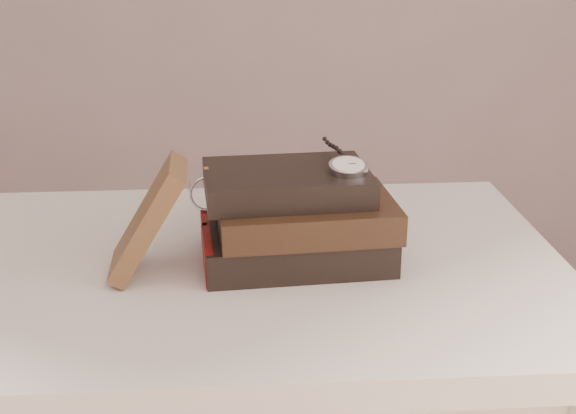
{
  "coord_description": "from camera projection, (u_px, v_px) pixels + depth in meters",
  "views": [
    {
      "loc": [
        0.06,
        -0.61,
        1.19
      ],
      "look_at": [
        0.12,
        0.35,
        0.82
      ],
      "focal_mm": 48.36,
      "sensor_mm": 36.0,
      "label": 1
    }
  ],
  "objects": [
    {
      "name": "eyeglasses",
      "position": [
        225.0,
        192.0,
        1.1
      ],
      "size": [
        0.11,
        0.13,
        0.05
      ],
      "color": "silver",
      "rests_on": "book_stack"
    },
    {
      "name": "book_stack",
      "position": [
        297.0,
        219.0,
        1.04
      ],
      "size": [
        0.27,
        0.19,
        0.12
      ],
      "color": "black",
      "rests_on": "table"
    },
    {
      "name": "journal",
      "position": [
        148.0,
        219.0,
        0.99
      ],
      "size": [
        0.11,
        0.1,
        0.15
      ],
      "primitive_type": "cube",
      "rotation": [
        0.0,
        0.55,
        0.04
      ],
      "color": "#402A18",
      "rests_on": "table"
    },
    {
      "name": "pocket_watch",
      "position": [
        347.0,
        166.0,
        1.01
      ],
      "size": [
        0.06,
        0.15,
        0.02
      ],
      "color": "silver",
      "rests_on": "book_stack"
    },
    {
      "name": "table",
      "position": [
        200.0,
        322.0,
        1.08
      ],
      "size": [
        1.0,
        0.6,
        0.75
      ],
      "color": "beige",
      "rests_on": "ground"
    }
  ]
}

